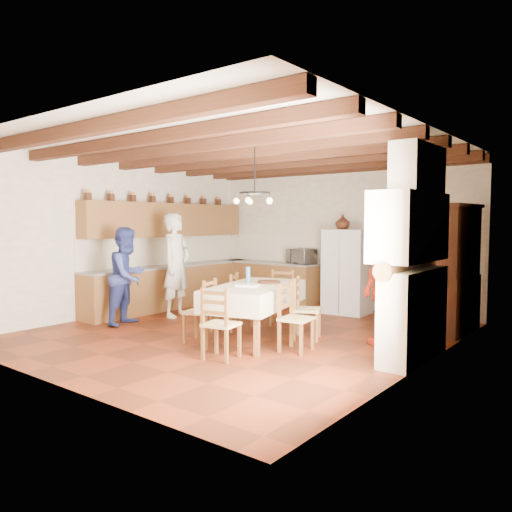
% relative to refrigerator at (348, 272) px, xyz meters
% --- Properties ---
extents(floor, '(6.00, 6.50, 0.02)m').
position_rel_refrigerator_xyz_m(floor, '(-0.55, -2.67, -0.84)').
color(floor, '#502110').
rests_on(floor, ground).
extents(ceiling, '(6.00, 6.50, 0.02)m').
position_rel_refrigerator_xyz_m(ceiling, '(-0.55, -2.67, 2.18)').
color(ceiling, silver).
rests_on(ceiling, ground).
extents(wall_back, '(6.00, 0.02, 3.00)m').
position_rel_refrigerator_xyz_m(wall_back, '(-0.55, 0.59, 0.67)').
color(wall_back, beige).
rests_on(wall_back, ground).
extents(wall_front, '(6.00, 0.02, 3.00)m').
position_rel_refrigerator_xyz_m(wall_front, '(-0.55, -5.93, 0.67)').
color(wall_front, beige).
rests_on(wall_front, ground).
extents(wall_left, '(0.02, 6.50, 3.00)m').
position_rel_refrigerator_xyz_m(wall_left, '(-3.56, -2.67, 0.67)').
color(wall_left, beige).
rests_on(wall_left, ground).
extents(wall_right, '(0.02, 6.50, 3.00)m').
position_rel_refrigerator_xyz_m(wall_right, '(2.46, -2.67, 0.67)').
color(wall_right, beige).
rests_on(wall_right, ground).
extents(ceiling_beams, '(6.00, 6.30, 0.16)m').
position_rel_refrigerator_xyz_m(ceiling_beams, '(-0.55, -2.67, 2.08)').
color(ceiling_beams, '#381C0E').
rests_on(ceiling_beams, ground).
extents(lower_cabinets_left, '(0.60, 4.30, 0.86)m').
position_rel_refrigerator_xyz_m(lower_cabinets_left, '(-3.25, -1.62, -0.40)').
color(lower_cabinets_left, brown).
rests_on(lower_cabinets_left, ground).
extents(lower_cabinets_back, '(2.30, 0.60, 0.86)m').
position_rel_refrigerator_xyz_m(lower_cabinets_back, '(-2.10, 0.28, -0.40)').
color(lower_cabinets_back, brown).
rests_on(lower_cabinets_back, ground).
extents(countertop_left, '(0.62, 4.30, 0.04)m').
position_rel_refrigerator_xyz_m(countertop_left, '(-3.25, -1.62, 0.05)').
color(countertop_left, gray).
rests_on(countertop_left, lower_cabinets_left).
extents(countertop_back, '(2.34, 0.62, 0.04)m').
position_rel_refrigerator_xyz_m(countertop_back, '(-2.10, 0.28, 0.05)').
color(countertop_back, gray).
rests_on(countertop_back, lower_cabinets_back).
extents(backsplash_left, '(0.03, 4.30, 0.60)m').
position_rel_refrigerator_xyz_m(backsplash_left, '(-3.54, -1.62, 0.37)').
color(backsplash_left, white).
rests_on(backsplash_left, ground).
extents(backsplash_back, '(2.30, 0.03, 0.60)m').
position_rel_refrigerator_xyz_m(backsplash_back, '(-2.10, 0.56, 0.37)').
color(backsplash_back, white).
rests_on(backsplash_back, ground).
extents(upper_cabinets, '(0.35, 4.20, 0.70)m').
position_rel_refrigerator_xyz_m(upper_cabinets, '(-3.38, -1.62, 1.02)').
color(upper_cabinets, brown).
rests_on(upper_cabinets, ground).
extents(fireplace, '(0.56, 1.60, 2.80)m').
position_rel_refrigerator_xyz_m(fireplace, '(2.17, -2.47, 0.57)').
color(fireplace, beige).
rests_on(fireplace, ground).
extents(wall_picture, '(0.34, 0.03, 0.42)m').
position_rel_refrigerator_xyz_m(wall_picture, '(1.00, 0.56, 1.02)').
color(wall_picture, '#301D17').
rests_on(wall_picture, ground).
extents(refrigerator, '(0.86, 0.72, 1.66)m').
position_rel_refrigerator_xyz_m(refrigerator, '(0.00, 0.00, 0.00)').
color(refrigerator, silver).
rests_on(refrigerator, floor).
extents(hutch, '(0.56, 1.19, 2.10)m').
position_rel_refrigerator_xyz_m(hutch, '(2.20, -0.51, 0.22)').
color(hutch, '#3C1E0F').
rests_on(hutch, floor).
extents(dining_table, '(1.46, 2.14, 0.85)m').
position_rel_refrigerator_xyz_m(dining_table, '(-0.08, -2.89, -0.06)').
color(dining_table, beige).
rests_on(dining_table, floor).
extents(chandelier, '(0.47, 0.47, 0.03)m').
position_rel_refrigerator_xyz_m(chandelier, '(-0.08, -2.89, 1.42)').
color(chandelier, black).
rests_on(chandelier, ground).
extents(chair_left_near, '(0.50, 0.51, 0.96)m').
position_rel_refrigerator_xyz_m(chair_left_near, '(-0.65, -3.50, -0.35)').
color(chair_left_near, brown).
rests_on(chair_left_near, floor).
extents(chair_left_far, '(0.54, 0.55, 0.96)m').
position_rel_refrigerator_xyz_m(chair_left_far, '(-0.91, -2.65, -0.35)').
color(chair_left_far, brown).
rests_on(chair_left_far, floor).
extents(chair_right_near, '(0.44, 0.46, 0.96)m').
position_rel_refrigerator_xyz_m(chair_right_near, '(0.80, -3.07, -0.35)').
color(chair_right_near, brown).
rests_on(chair_right_near, floor).
extents(chair_right_far, '(0.54, 0.55, 0.96)m').
position_rel_refrigerator_xyz_m(chair_right_far, '(0.54, -2.35, -0.35)').
color(chair_right_far, brown).
rests_on(chair_right_far, floor).
extents(chair_end_near, '(0.49, 0.47, 0.96)m').
position_rel_refrigerator_xyz_m(chair_end_near, '(0.22, -3.99, -0.35)').
color(chair_end_near, brown).
rests_on(chair_end_near, floor).
extents(chair_end_far, '(0.56, 0.55, 0.96)m').
position_rel_refrigerator_xyz_m(chair_end_far, '(-0.39, -1.71, -0.35)').
color(chair_end_far, brown).
rests_on(chair_end_far, floor).
extents(person_man, '(0.62, 0.81, 1.98)m').
position_rel_refrigerator_xyz_m(person_man, '(-2.41, -2.32, 0.16)').
color(person_man, silver).
rests_on(person_man, floor).
extents(person_woman_blue, '(0.85, 0.98, 1.72)m').
position_rel_refrigerator_xyz_m(person_woman_blue, '(-2.56, -3.35, 0.03)').
color(person_woman_blue, '#303F91').
rests_on(person_woman_blue, floor).
extents(person_woman_red, '(0.55, 1.01, 1.64)m').
position_rel_refrigerator_xyz_m(person_woman_red, '(1.61, -1.93, -0.01)').
color(person_woman_red, red).
rests_on(person_woman_red, floor).
extents(microwave, '(0.67, 0.54, 0.33)m').
position_rel_refrigerator_xyz_m(microwave, '(-1.26, 0.28, 0.23)').
color(microwave, silver).
rests_on(microwave, countertop_back).
extents(fridge_vase, '(0.34, 0.34, 0.30)m').
position_rel_refrigerator_xyz_m(fridge_vase, '(-0.12, 0.00, 0.98)').
color(fridge_vase, '#3C1E0F').
rests_on(fridge_vase, refrigerator).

